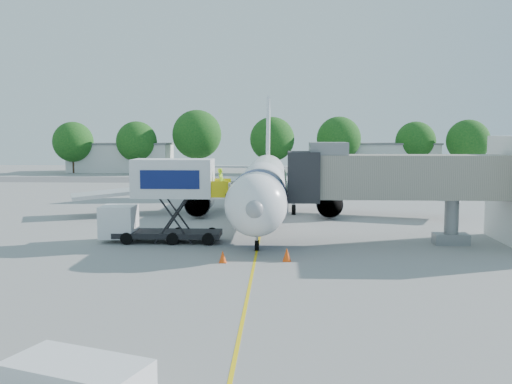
{
  "coord_description": "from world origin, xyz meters",
  "views": [
    {
      "loc": [
        1.45,
        -43.96,
        7.25
      ],
      "look_at": [
        -0.23,
        -5.5,
        3.2
      ],
      "focal_mm": 40.0,
      "sensor_mm": 36.0,
      "label": 1
    }
  ],
  "objects_px": {
    "aircraft": "(264,183)",
    "jet_bridge": "(382,177)",
    "catering_hiloader": "(164,201)",
    "ground_tug": "(268,260)"
  },
  "relations": [
    {
      "from": "catering_hiloader",
      "to": "jet_bridge",
      "type": "bearing_deg",
      "value": 0.01
    },
    {
      "from": "aircraft",
      "to": "ground_tug",
      "type": "distance_m",
      "value": 19.72
    },
    {
      "from": "jet_bridge",
      "to": "ground_tug",
      "type": "bearing_deg",
      "value": -130.33
    },
    {
      "from": "aircraft",
      "to": "jet_bridge",
      "type": "xyz_separation_m",
      "value": [
        7.99,
        -11.12,
        1.39
      ]
    },
    {
      "from": "catering_hiloader",
      "to": "aircraft",
      "type": "bearing_deg",
      "value": 60.61
    },
    {
      "from": "jet_bridge",
      "to": "catering_hiloader",
      "type": "bearing_deg",
      "value": -179.99
    },
    {
      "from": "jet_bridge",
      "to": "ground_tug",
      "type": "height_order",
      "value": "jet_bridge"
    },
    {
      "from": "aircraft",
      "to": "ground_tug",
      "type": "xyz_separation_m",
      "value": [
        0.81,
        -19.58,
        -2.19
      ]
    },
    {
      "from": "aircraft",
      "to": "catering_hiloader",
      "type": "distance_m",
      "value": 12.77
    },
    {
      "from": "aircraft",
      "to": "jet_bridge",
      "type": "bearing_deg",
      "value": -54.3
    }
  ]
}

